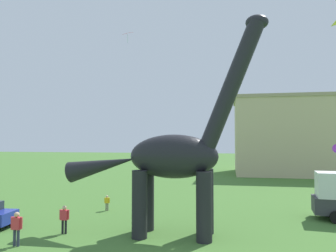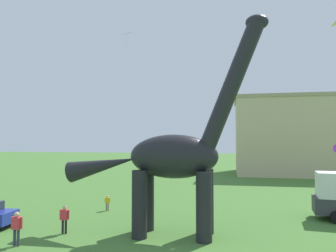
{
  "view_description": "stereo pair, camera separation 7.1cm",
  "coord_description": "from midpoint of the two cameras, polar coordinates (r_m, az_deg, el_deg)",
  "views": [
    {
      "loc": [
        2.85,
        -13.24,
        5.41
      ],
      "look_at": [
        -0.71,
        5.64,
        6.23
      ],
      "focal_mm": 34.75,
      "sensor_mm": 36.0,
      "label": 1
    },
    {
      "loc": [
        2.92,
        -13.22,
        5.41
      ],
      "look_at": [
        -0.71,
        5.64,
        6.23
      ],
      "focal_mm": 34.75,
      "sensor_mm": 36.0,
      "label": 2
    }
  ],
  "objects": [
    {
      "name": "person_near_flyer",
      "position": [
        25.96,
        -10.51,
        -12.87
      ],
      "size": [
        0.43,
        0.19,
        1.16
      ],
      "rotation": [
        0.0,
        0.0,
        3.1
      ],
      "color": "#6B6056",
      "rests_on": "ground_plane"
    },
    {
      "name": "person_strolling_adult",
      "position": [
        18.98,
        -24.91,
        -15.52
      ],
      "size": [
        0.65,
        0.28,
        1.73
      ],
      "rotation": [
        0.0,
        0.0,
        0.48
      ],
      "color": "#2D3347",
      "rests_on": "ground_plane"
    },
    {
      "name": "dinosaur_sculpture",
      "position": [
        18.65,
        0.92,
        -5.35
      ],
      "size": [
        11.82,
        2.51,
        12.36
      ],
      "rotation": [
        0.0,
        0.0,
        0.25
      ],
      "color": "black",
      "rests_on": "ground_plane"
    },
    {
      "name": "person_vendor_side",
      "position": [
        20.39,
        -17.61,
        -14.91
      ],
      "size": [
        0.6,
        0.27,
        1.61
      ],
      "rotation": [
        0.0,
        0.0,
        2.94
      ],
      "color": "black",
      "rests_on": "ground_plane"
    },
    {
      "name": "background_building_block",
      "position": [
        55.5,
        22.27,
        -1.61
      ],
      "size": [
        20.33,
        12.59,
        12.1
      ],
      "color": "#CCB78E",
      "rests_on": "ground_plane"
    },
    {
      "name": "kite_mid_center",
      "position": [
        27.03,
        -6.95,
        15.84
      ],
      "size": [
        0.85,
        0.73,
        0.93
      ],
      "color": "red"
    }
  ]
}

